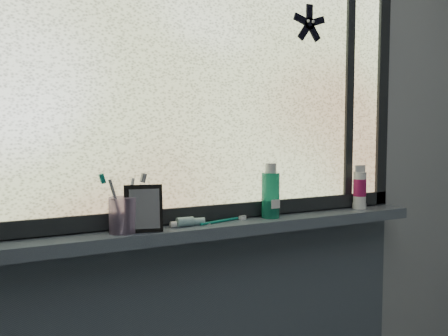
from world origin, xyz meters
name	(u,v)px	position (x,y,z in m)	size (l,w,h in m)	color
wall_back	(208,153)	(0.00, 1.30, 1.25)	(3.00, 0.01, 2.50)	#9EA3A8
windowsill	(218,229)	(0.00, 1.23, 1.00)	(1.62, 0.14, 0.04)	#495461
window_pane	(211,70)	(0.00, 1.28, 1.53)	(1.50, 0.01, 1.00)	silver
frame_bottom	(211,212)	(0.00, 1.28, 1.05)	(1.60, 0.03, 0.05)	black
frame_right	(381,81)	(0.78, 1.28, 1.53)	(0.05, 0.03, 1.10)	black
frame_mullion	(348,79)	(0.60, 1.28, 1.53)	(0.04, 0.03, 1.00)	black
starfish_sticker	(309,24)	(0.40, 1.27, 1.72)	(0.15, 0.02, 0.15)	black
vanity_mirror	(143,208)	(-0.27, 1.21, 1.09)	(0.12, 0.06, 0.14)	black
toothpaste_tube	(190,221)	(-0.10, 1.23, 1.04)	(0.17, 0.04, 0.03)	silver
toothbrush_cup	(123,215)	(-0.33, 1.23, 1.07)	(0.08, 0.08, 0.11)	#B897C8
toothbrush_lying	(220,220)	(0.01, 1.23, 1.03)	(0.21, 0.02, 0.01)	#0D796A
mouthwash_bottle	(271,191)	(0.21, 1.23, 1.12)	(0.06, 0.06, 0.16)	#1A8B6B
cream_tube	(360,186)	(0.63, 1.24, 1.11)	(0.05, 0.05, 0.12)	silver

